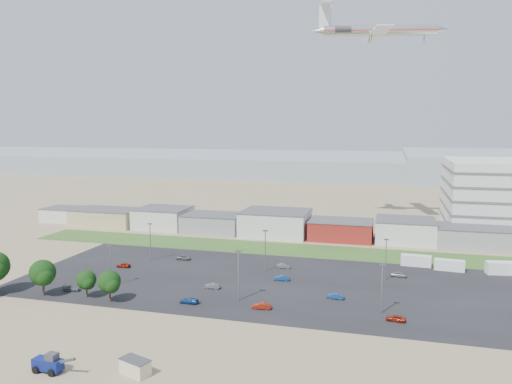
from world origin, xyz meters
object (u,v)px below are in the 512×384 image
(box_trailer_a, at_px, (416,261))
(parked_car_8, at_px, (399,274))
(portable_shed, at_px, (135,367))
(parked_car_10, at_px, (72,288))
(parked_car_1, at_px, (335,296))
(parked_car_11, at_px, (284,266))
(parked_car_9, at_px, (184,258))
(parked_car_2, at_px, (396,318))
(parked_car_4, at_px, (212,286))
(telehandler, at_px, (48,362))
(parked_car_3, at_px, (189,301))
(airliner, at_px, (380,30))
(parked_car_5, at_px, (123,265))
(parked_car_13, at_px, (262,306))
(parked_car_7, at_px, (282,278))

(box_trailer_a, relative_size, parked_car_8, 2.03)
(portable_shed, xyz_separation_m, parked_car_10, (-32.36, 30.35, -0.59))
(parked_car_1, bearing_deg, parked_car_11, -134.08)
(parked_car_9, bearing_deg, parked_car_10, 154.24)
(parked_car_2, xyz_separation_m, parked_car_4, (-39.85, 9.07, -0.03))
(telehandler, height_order, parked_car_9, telehandler)
(telehandler, bearing_deg, parked_car_3, 78.43)
(portable_shed, height_order, airliner, airliner)
(parked_car_5, height_order, parked_car_13, parked_car_5)
(parked_car_2, distance_m, parked_car_13, 25.91)
(parked_car_9, xyz_separation_m, parked_car_10, (-13.44, -30.88, 0.03))
(parked_car_2, bearing_deg, parked_car_8, -174.25)
(parked_car_8, bearing_deg, portable_shed, 151.15)
(parked_car_7, bearing_deg, telehandler, -29.05)
(parked_car_4, bearing_deg, telehandler, -13.45)
(airliner, bearing_deg, box_trailer_a, -87.73)
(box_trailer_a, xyz_separation_m, parked_car_9, (-61.26, -10.40, -0.87))
(portable_shed, xyz_separation_m, parked_car_9, (-18.93, 61.23, -0.63))
(parked_car_3, relative_size, parked_car_13, 1.05)
(parked_car_1, height_order, parked_car_9, parked_car_1)
(box_trailer_a, distance_m, airliner, 85.64)
(parked_car_5, bearing_deg, parked_car_3, 54.82)
(airliner, bearing_deg, parked_car_10, -135.85)
(portable_shed, distance_m, parked_car_3, 30.12)
(telehandler, xyz_separation_m, airliner, (42.67, 124.76, 68.01))
(telehandler, bearing_deg, portable_shed, 15.63)
(portable_shed, relative_size, parked_car_1, 1.27)
(parked_car_7, bearing_deg, parked_car_9, -115.03)
(portable_shed, distance_m, parked_car_11, 61.12)
(parked_car_11, bearing_deg, parked_car_10, 121.31)
(portable_shed, xyz_separation_m, parked_car_11, (9.29, 60.41, -0.60))
(parked_car_3, bearing_deg, parked_car_7, 143.55)
(parked_car_13, bearing_deg, parked_car_7, 175.64)
(parked_car_1, height_order, parked_car_8, parked_car_8)
(parked_car_8, bearing_deg, telehandler, 144.46)
(box_trailer_a, distance_m, parked_car_5, 76.40)
(portable_shed, bearing_deg, parked_car_3, 116.95)
(parked_car_5, distance_m, parked_car_13, 46.39)
(parked_car_1, relative_size, parked_car_11, 1.06)
(parked_car_2, distance_m, parked_car_11, 40.40)
(parked_car_3, relative_size, parked_car_7, 1.09)
(parked_car_4, distance_m, parked_car_11, 23.56)
(box_trailer_a, bearing_deg, parked_car_4, -142.19)
(parked_car_1, distance_m, parked_car_4, 27.54)
(portable_shed, xyz_separation_m, parked_car_7, (11.11, 50.05, -0.58))
(telehandler, distance_m, parked_car_7, 58.00)
(parked_car_1, distance_m, parked_car_9, 48.31)
(portable_shed, xyz_separation_m, parked_car_3, (-4.07, 29.83, -0.60))
(portable_shed, xyz_separation_m, airliner, (29.79, 122.00, 68.36))
(parked_car_4, height_order, parked_car_5, parked_car_5)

